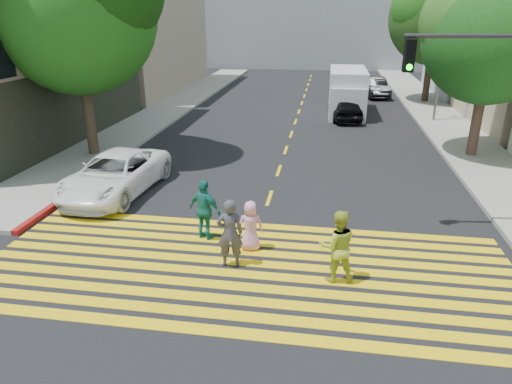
% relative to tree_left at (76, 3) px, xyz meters
% --- Properties ---
extents(ground, '(120.00, 120.00, 0.00)m').
position_rel_tree_left_xyz_m(ground, '(8.31, -9.75, -6.35)').
color(ground, black).
extents(sidewalk_left, '(3.00, 40.00, 0.15)m').
position_rel_tree_left_xyz_m(sidewalk_left, '(-0.19, 12.25, -6.28)').
color(sidewalk_left, gray).
rests_on(sidewalk_left, ground).
extents(sidewalk_right, '(3.00, 60.00, 0.15)m').
position_rel_tree_left_xyz_m(sidewalk_right, '(16.81, 5.25, -6.28)').
color(sidewalk_right, gray).
rests_on(sidewalk_right, ground).
extents(curb_red, '(0.20, 8.00, 0.16)m').
position_rel_tree_left_xyz_m(curb_red, '(1.41, -3.75, -6.27)').
color(curb_red, maroon).
rests_on(curb_red, ground).
extents(crosswalk, '(13.40, 5.30, 0.01)m').
position_rel_tree_left_xyz_m(crosswalk, '(8.31, -8.47, -6.35)').
color(crosswalk, yellow).
rests_on(crosswalk, ground).
extents(lane_line, '(0.12, 34.40, 0.01)m').
position_rel_tree_left_xyz_m(lane_line, '(8.31, 12.75, -6.35)').
color(lane_line, yellow).
rests_on(lane_line, ground).
extents(building_left_tan, '(12.00, 16.00, 10.00)m').
position_rel_tree_left_xyz_m(building_left_tan, '(-7.69, 18.25, -1.35)').
color(building_left_tan, tan).
rests_on(building_left_tan, ground).
extents(building_right_grey, '(10.00, 10.00, 10.00)m').
position_rel_tree_left_xyz_m(building_right_grey, '(23.31, 20.25, -1.35)').
color(building_right_grey, gray).
rests_on(building_right_grey, ground).
extents(backdrop_block, '(30.00, 8.00, 12.00)m').
position_rel_tree_left_xyz_m(backdrop_block, '(8.31, 38.25, -0.35)').
color(backdrop_block, gray).
rests_on(backdrop_block, ground).
extents(tree_left, '(8.71, 8.44, 9.42)m').
position_rel_tree_left_xyz_m(tree_left, '(0.00, 0.00, 0.00)').
color(tree_left, '#352A17').
rests_on(tree_left, ground).
extents(tree_right_near, '(7.03, 6.74, 7.97)m').
position_rel_tree_left_xyz_m(tree_right_near, '(16.60, 2.40, -0.96)').
color(tree_right_near, '#422F1F').
rests_on(tree_right_near, ground).
extents(tree_right_far, '(8.04, 8.03, 8.90)m').
position_rel_tree_left_xyz_m(tree_right_far, '(16.96, 15.71, -0.34)').
color(tree_right_far, '#2F211A').
rests_on(tree_right_far, ground).
extents(pedestrian_man, '(0.74, 0.57, 1.80)m').
position_rel_tree_left_xyz_m(pedestrian_man, '(7.90, -8.35, -5.45)').
color(pedestrian_man, '#3D3B48').
rests_on(pedestrian_man, ground).
extents(pedestrian_woman, '(0.98, 0.82, 1.81)m').
position_rel_tree_left_xyz_m(pedestrian_woman, '(10.53, -8.63, -5.45)').
color(pedestrian_woman, '#ABBE34').
rests_on(pedestrian_woman, ground).
extents(pedestrian_child, '(0.73, 0.52, 1.39)m').
position_rel_tree_left_xyz_m(pedestrian_child, '(8.26, -7.44, -5.66)').
color(pedestrian_child, '#E895C4').
rests_on(pedestrian_child, ground).
extents(pedestrian_extra, '(1.12, 0.80, 1.76)m').
position_rel_tree_left_xyz_m(pedestrian_extra, '(6.91, -7.03, -5.47)').
color(pedestrian_extra, '#1B756B').
rests_on(pedestrian_extra, ground).
extents(white_sedan, '(2.74, 5.26, 1.42)m').
position_rel_tree_left_xyz_m(white_sedan, '(2.86, -4.10, -5.64)').
color(white_sedan, white).
rests_on(white_sedan, ground).
extents(dark_car_near, '(2.16, 4.36, 1.43)m').
position_rel_tree_left_xyz_m(dark_car_near, '(11.17, 9.38, -5.64)').
color(dark_car_near, black).
rests_on(dark_car_near, ground).
extents(silver_car, '(2.50, 5.14, 1.44)m').
position_rel_tree_left_xyz_m(silver_car, '(12.04, 18.69, -5.63)').
color(silver_car, gray).
rests_on(silver_car, ground).
extents(dark_car_parked, '(2.13, 4.49, 1.42)m').
position_rel_tree_left_xyz_m(dark_car_parked, '(13.59, 17.81, -5.64)').
color(dark_car_parked, black).
rests_on(dark_car_parked, ground).
extents(white_van, '(2.20, 5.80, 2.73)m').
position_rel_tree_left_xyz_m(white_van, '(11.28, 10.97, -5.05)').
color(white_van, silver).
rests_on(white_van, ground).
extents(traffic_signal, '(3.97, 0.70, 5.84)m').
position_rel_tree_left_xyz_m(traffic_signal, '(14.74, -5.30, -2.57)').
color(traffic_signal, '#303032').
rests_on(traffic_signal, ground).
extents(street_lamp, '(1.83, 0.20, 8.10)m').
position_rel_tree_left_xyz_m(street_lamp, '(16.11, 9.35, -1.70)').
color(street_lamp, slate).
rests_on(street_lamp, ground).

